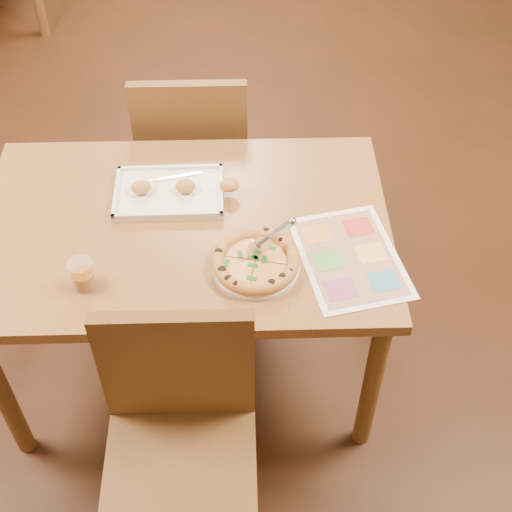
{
  "coord_description": "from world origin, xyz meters",
  "views": [
    {
      "loc": [
        0.18,
        -1.61,
        2.3
      ],
      "look_at": [
        0.22,
        -0.19,
        0.77
      ],
      "focal_mm": 50.0,
      "sensor_mm": 36.0,
      "label": 1
    }
  ],
  "objects_px": {
    "chair_far": "(193,143)",
    "glass_tumbler": "(83,276)",
    "dining_table": "(186,243)",
    "chair_near": "(179,418)",
    "pizza_cutter": "(270,238)",
    "menu": "(350,257)",
    "appetizer_tray": "(172,192)",
    "plate": "(256,266)",
    "pizza": "(256,261)"
  },
  "relations": [
    {
      "from": "chair_far",
      "to": "dining_table",
      "type": "bearing_deg",
      "value": 90.0
    },
    {
      "from": "plate",
      "to": "pizza",
      "type": "bearing_deg",
      "value": 161.47
    },
    {
      "from": "pizza_cutter",
      "to": "glass_tumbler",
      "type": "xyz_separation_m",
      "value": [
        -0.54,
        -0.09,
        -0.04
      ]
    },
    {
      "from": "chair_near",
      "to": "glass_tumbler",
      "type": "height_order",
      "value": "chair_near"
    },
    {
      "from": "pizza",
      "to": "glass_tumbler",
      "type": "xyz_separation_m",
      "value": [
        -0.5,
        -0.06,
        0.01
      ]
    },
    {
      "from": "dining_table",
      "to": "appetizer_tray",
      "type": "distance_m",
      "value": 0.17
    },
    {
      "from": "dining_table",
      "to": "pizza",
      "type": "relative_size",
      "value": 4.95
    },
    {
      "from": "dining_table",
      "to": "menu",
      "type": "height_order",
      "value": "menu"
    },
    {
      "from": "chair_far",
      "to": "appetizer_tray",
      "type": "distance_m",
      "value": 0.5
    },
    {
      "from": "chair_near",
      "to": "plate",
      "type": "distance_m",
      "value": 0.49
    },
    {
      "from": "appetizer_tray",
      "to": "dining_table",
      "type": "bearing_deg",
      "value": -72.4
    },
    {
      "from": "chair_far",
      "to": "glass_tumbler",
      "type": "height_order",
      "value": "chair_far"
    },
    {
      "from": "glass_tumbler",
      "to": "menu",
      "type": "bearing_deg",
      "value": 6.3
    },
    {
      "from": "pizza",
      "to": "plate",
      "type": "bearing_deg",
      "value": -18.53
    },
    {
      "from": "dining_table",
      "to": "chair_near",
      "type": "xyz_separation_m",
      "value": [
        0.0,
        -0.6,
        -0.07
      ]
    },
    {
      "from": "dining_table",
      "to": "pizza_cutter",
      "type": "bearing_deg",
      "value": -30.21
    },
    {
      "from": "glass_tumbler",
      "to": "menu",
      "type": "xyz_separation_m",
      "value": [
        0.78,
        0.09,
        -0.04
      ]
    },
    {
      "from": "chair_far",
      "to": "pizza",
      "type": "distance_m",
      "value": 0.84
    },
    {
      "from": "appetizer_tray",
      "to": "menu",
      "type": "height_order",
      "value": "appetizer_tray"
    },
    {
      "from": "dining_table",
      "to": "pizza_cutter",
      "type": "relative_size",
      "value": 9.21
    },
    {
      "from": "pizza_cutter",
      "to": "menu",
      "type": "bearing_deg",
      "value": -31.69
    },
    {
      "from": "chair_far",
      "to": "appetizer_tray",
      "type": "bearing_deg",
      "value": 84.97
    },
    {
      "from": "dining_table",
      "to": "pizza",
      "type": "bearing_deg",
      "value": -40.75
    },
    {
      "from": "chair_near",
      "to": "menu",
      "type": "bearing_deg",
      "value": 41.11
    },
    {
      "from": "dining_table",
      "to": "glass_tumbler",
      "type": "xyz_separation_m",
      "value": [
        -0.28,
        -0.25,
        0.13
      ]
    },
    {
      "from": "chair_near",
      "to": "chair_far",
      "type": "height_order",
      "value": "same"
    },
    {
      "from": "dining_table",
      "to": "pizza_cutter",
      "type": "height_order",
      "value": "pizza_cutter"
    },
    {
      "from": "menu",
      "to": "plate",
      "type": "bearing_deg",
      "value": -173.75
    },
    {
      "from": "dining_table",
      "to": "menu",
      "type": "bearing_deg",
      "value": -17.53
    },
    {
      "from": "chair_near",
      "to": "appetizer_tray",
      "type": "distance_m",
      "value": 0.75
    },
    {
      "from": "plate",
      "to": "glass_tumbler",
      "type": "xyz_separation_m",
      "value": [
        -0.5,
        -0.06,
        0.03
      ]
    },
    {
      "from": "dining_table",
      "to": "menu",
      "type": "relative_size",
      "value": 3.23
    },
    {
      "from": "menu",
      "to": "pizza_cutter",
      "type": "bearing_deg",
      "value": 178.58
    },
    {
      "from": "pizza",
      "to": "menu",
      "type": "bearing_deg",
      "value": 6.13
    },
    {
      "from": "pizza_cutter",
      "to": "plate",
      "type": "bearing_deg",
      "value": -168.76
    },
    {
      "from": "pizza",
      "to": "pizza_cutter",
      "type": "relative_size",
      "value": 1.86
    },
    {
      "from": "plate",
      "to": "menu",
      "type": "relative_size",
      "value": 0.65
    },
    {
      "from": "chair_near",
      "to": "appetizer_tray",
      "type": "height_order",
      "value": "chair_near"
    },
    {
      "from": "chair_near",
      "to": "pizza",
      "type": "bearing_deg",
      "value": 61.74
    },
    {
      "from": "chair_far",
      "to": "glass_tumbler",
      "type": "xyz_separation_m",
      "value": [
        -0.28,
        -0.85,
        0.19
      ]
    },
    {
      "from": "dining_table",
      "to": "pizza",
      "type": "distance_m",
      "value": 0.31
    },
    {
      "from": "plate",
      "to": "appetizer_tray",
      "type": "bearing_deg",
      "value": 129.37
    },
    {
      "from": "plate",
      "to": "appetizer_tray",
      "type": "xyz_separation_m",
      "value": [
        -0.26,
        0.32,
        0.01
      ]
    },
    {
      "from": "chair_far",
      "to": "pizza_cutter",
      "type": "height_order",
      "value": "chair_far"
    },
    {
      "from": "dining_table",
      "to": "plate",
      "type": "bearing_deg",
      "value": -40.64
    },
    {
      "from": "dining_table",
      "to": "glass_tumbler",
      "type": "bearing_deg",
      "value": -138.31
    },
    {
      "from": "pizza_cutter",
      "to": "dining_table",
      "type": "bearing_deg",
      "value": 119.52
    },
    {
      "from": "chair_near",
      "to": "pizza_cutter",
      "type": "xyz_separation_m",
      "value": [
        0.26,
        0.45,
        0.24
      ]
    },
    {
      "from": "pizza_cutter",
      "to": "menu",
      "type": "distance_m",
      "value": 0.26
    },
    {
      "from": "dining_table",
      "to": "chair_far",
      "type": "bearing_deg",
      "value": 90.0
    }
  ]
}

